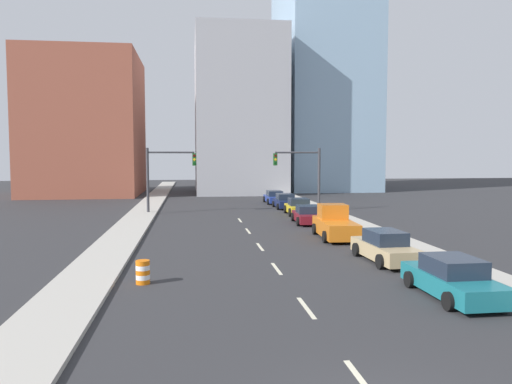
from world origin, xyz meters
TOP-DOWN VIEW (x-y plane):
  - sidewalk_left at (-8.12, 44.47)m, footprint 2.49×88.94m
  - sidewalk_right at (8.12, 44.47)m, footprint 2.49×88.94m
  - lane_stripe_at_2m at (0.00, 2.00)m, footprint 0.16×2.40m
  - lane_stripe_at_8m at (0.00, 7.59)m, footprint 0.16×2.40m
  - lane_stripe_at_13m at (0.00, 13.50)m, footprint 0.16×2.40m
  - lane_stripe_at_19m at (0.00, 19.00)m, footprint 0.16×2.40m
  - lane_stripe_at_25m at (0.00, 25.01)m, footprint 0.16×2.40m
  - lane_stripe_at_31m at (0.00, 30.75)m, footprint 0.16×2.40m
  - building_brick_left at (-17.59, 60.23)m, footprint 14.00×16.00m
  - building_office_center at (2.85, 64.23)m, footprint 12.00×20.00m
  - building_glass_right at (16.64, 68.23)m, footprint 13.00×20.00m
  - traffic_signal_left at (-6.35, 36.26)m, footprint 4.39×0.35m
  - traffic_signal_right at (6.59, 36.26)m, footprint 4.39×0.35m
  - traffic_barrel at (-5.77, 11.53)m, footprint 0.56×0.56m
  - sedan_teal at (5.55, 8.16)m, footprint 2.16×4.78m
  - sedan_tan at (5.48, 14.34)m, footprint 2.15×4.85m
  - pickup_truck_orange at (5.07, 21.49)m, footprint 2.43×5.32m
  - sedan_maroon at (4.99, 28.31)m, footprint 2.37×4.53m
  - sedan_yellow at (5.47, 33.95)m, footprint 2.25×4.26m
  - sedan_navy at (5.30, 39.46)m, footprint 2.08×4.30m
  - sedan_blue at (5.12, 44.69)m, footprint 2.05×4.76m

SIDE VIEW (x-z plane):
  - lane_stripe_at_2m at x=0.00m, z-range 0.00..0.01m
  - lane_stripe_at_8m at x=0.00m, z-range 0.00..0.01m
  - lane_stripe_at_13m at x=0.00m, z-range 0.00..0.01m
  - lane_stripe_at_19m at x=0.00m, z-range 0.00..0.01m
  - lane_stripe_at_25m at x=0.00m, z-range 0.00..0.01m
  - lane_stripe_at_31m at x=0.00m, z-range 0.00..0.01m
  - sidewalk_left at x=-8.12m, z-range 0.00..0.17m
  - sidewalk_right at x=8.12m, z-range 0.00..0.17m
  - traffic_barrel at x=-5.77m, z-range 0.00..0.95m
  - sedan_blue at x=5.12m, z-range -0.05..1.31m
  - sedan_maroon at x=4.99m, z-range -0.05..1.31m
  - sedan_navy at x=5.30m, z-range -0.07..1.37m
  - sedan_yellow at x=5.47m, z-range -0.05..1.38m
  - sedan_teal at x=5.55m, z-range -0.07..1.41m
  - sedan_tan at x=5.48m, z-range -0.07..1.46m
  - pickup_truck_orange at x=5.07m, z-range -0.19..1.87m
  - traffic_signal_left at x=-6.35m, z-range 0.89..6.73m
  - traffic_signal_right at x=6.59m, z-range 0.89..6.73m
  - building_brick_left at x=-17.59m, z-range 0.00..18.31m
  - building_office_center at x=2.85m, z-range 0.00..22.11m
  - building_glass_right at x=16.64m, z-range 0.00..35.55m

